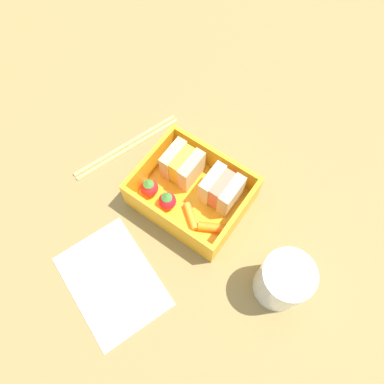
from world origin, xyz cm
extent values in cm
cube|color=olive|center=(0.00, 0.00, -1.00)|extent=(120.00, 120.00, 2.00)
cube|color=#FAA61E|center=(0.00, 0.00, 0.60)|extent=(15.04, 12.16, 1.20)
cube|color=#FAA61E|center=(0.00, 5.78, 3.45)|extent=(15.04, 0.60, 4.50)
cube|color=#FAA61E|center=(0.00, -5.78, 3.45)|extent=(15.04, 0.60, 4.50)
cube|color=#FAA61E|center=(-7.22, 0.00, 3.45)|extent=(0.60, 10.96, 4.50)
cube|color=#FAA61E|center=(7.22, 0.00, 3.45)|extent=(0.60, 10.96, 4.50)
cube|color=#E4BE7B|center=(-4.88, 2.33, 3.60)|extent=(1.57, 4.66, 4.80)
cube|color=yellow|center=(-3.31, 2.33, 3.60)|extent=(1.57, 4.29, 4.42)
cube|color=#E4BE7B|center=(-1.74, 2.33, 3.60)|extent=(1.57, 4.66, 4.80)
cube|color=beige|center=(1.74, 2.33, 3.60)|extent=(1.57, 4.66, 4.80)
cube|color=#D87259|center=(3.31, 2.33, 3.60)|extent=(1.57, 4.29, 4.42)
cube|color=beige|center=(4.88, 2.33, 3.60)|extent=(1.57, 4.66, 4.80)
sphere|color=red|center=(-5.32, -2.87, 2.47)|extent=(2.54, 2.54, 2.54)
cone|color=#3F8132|center=(-5.32, -2.87, 4.04)|extent=(1.53, 1.53, 0.60)
sphere|color=red|center=(-2.05, -3.02, 2.45)|extent=(2.50, 2.50, 2.50)
cone|color=#3B8136|center=(-2.05, -3.02, 4.00)|extent=(1.50, 1.50, 0.60)
cylinder|color=orange|center=(1.77, -2.75, 1.75)|extent=(3.84, 3.24, 1.11)
cylinder|color=orange|center=(5.15, -2.37, 1.83)|extent=(4.17, 3.01, 1.26)
cylinder|color=tan|center=(-13.85, 1.62, 0.35)|extent=(6.48, 17.44, 0.70)
cylinder|color=tan|center=(-13.06, 1.35, 0.35)|extent=(6.48, 17.44, 0.70)
cylinder|color=white|center=(16.35, -3.76, 3.90)|extent=(6.39, 6.39, 7.79)
cube|color=silver|center=(-1.77, -15.74, 0.20)|extent=(17.20, 14.81, 0.40)
camera|label=1|loc=(12.55, -17.68, 50.05)|focal=35.00mm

